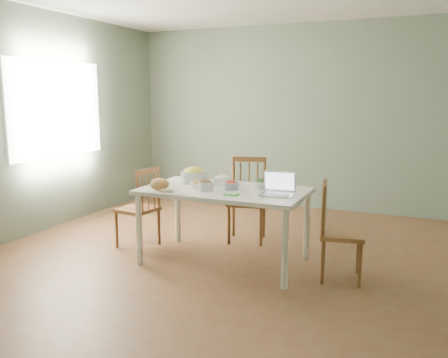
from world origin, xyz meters
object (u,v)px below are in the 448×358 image
at_px(laptop, 277,184).
at_px(bowl_squash, 194,175).
at_px(dining_table, 224,226).
at_px(chair_left, 137,207).
at_px(bread_boule, 160,184).
at_px(chair_right, 342,232).
at_px(chair_far, 247,200).

bearing_deg(laptop, bowl_squash, 159.20).
height_order(dining_table, chair_left, chair_left).
bearing_deg(bowl_squash, bread_boule, -102.63).
bearing_deg(chair_left, chair_right, 97.77).
bearing_deg(chair_right, bread_boule, 91.02).
height_order(dining_table, chair_far, chair_far).
distance_m(chair_right, bread_boule, 1.78).
xyz_separation_m(bowl_squash, laptop, (1.00, -0.28, 0.02)).
bearing_deg(chair_right, laptop, 90.79).
bearing_deg(laptop, dining_table, 165.99).
bearing_deg(bread_boule, laptop, 11.42).
xyz_separation_m(chair_left, bowl_squash, (0.66, 0.11, 0.39)).
bearing_deg(laptop, chair_far, 120.71).
height_order(dining_table, bowl_squash, bowl_squash).
xyz_separation_m(dining_table, bread_boule, (-0.55, -0.31, 0.44)).
relative_size(bread_boule, bowl_squash, 0.66).
distance_m(dining_table, chair_far, 0.77).
xyz_separation_m(bread_boule, laptop, (1.12, 0.23, 0.04)).
xyz_separation_m(chair_left, bread_boule, (0.54, -0.40, 0.37)).
bearing_deg(laptop, chair_right, 5.86).
bearing_deg(chair_right, dining_table, 81.08).
relative_size(dining_table, chair_left, 1.80).
relative_size(chair_right, laptop, 2.95).
relative_size(chair_left, bread_boule, 4.83).
relative_size(dining_table, bread_boule, 8.71).
relative_size(chair_left, chair_right, 1.00).
distance_m(chair_right, bowl_squash, 1.65).
bearing_deg(dining_table, chair_far, 93.33).
distance_m(chair_left, bread_boule, 0.77).
height_order(bowl_squash, laptop, laptop).
distance_m(bread_boule, bowl_squash, 0.52).
xyz_separation_m(chair_right, bowl_squash, (-1.59, 0.16, 0.39)).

